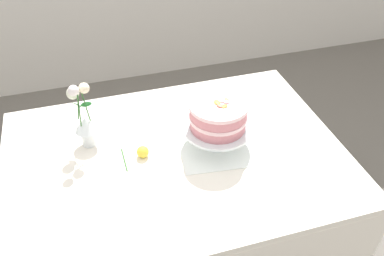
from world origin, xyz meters
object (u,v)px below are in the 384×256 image
at_px(cake_stand, 217,129).
at_px(flower_vase, 84,119).
at_px(layer_cake, 218,115).
at_px(dining_table, 177,174).
at_px(fallen_rose, 142,152).

bearing_deg(cake_stand, flower_vase, 162.86).
xyz_separation_m(cake_stand, layer_cake, (0.00, -0.00, 0.08)).
height_order(layer_cake, flower_vase, flower_vase).
xyz_separation_m(dining_table, flower_vase, (-0.34, 0.19, 0.22)).
xyz_separation_m(dining_table, cake_stand, (0.19, 0.03, 0.17)).
relative_size(cake_stand, fallen_rose, 2.12).
bearing_deg(dining_table, layer_cake, 10.43).
distance_m(dining_table, fallen_rose, 0.18).
bearing_deg(flower_vase, dining_table, -30.14).
bearing_deg(dining_table, cake_stand, 10.44).
bearing_deg(cake_stand, layer_cake, -34.19).
distance_m(dining_table, cake_stand, 0.26).
xyz_separation_m(dining_table, layer_cake, (0.19, 0.03, 0.25)).
distance_m(dining_table, flower_vase, 0.45).
distance_m(flower_vase, fallen_rose, 0.27).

